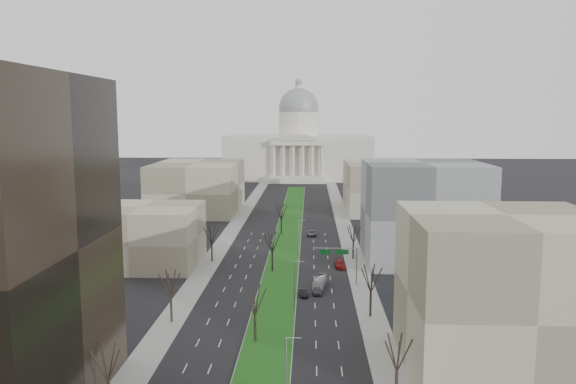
% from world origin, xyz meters
% --- Properties ---
extents(ground, '(600.00, 600.00, 0.00)m').
position_xyz_m(ground, '(0.00, 120.00, 0.00)').
color(ground, black).
rests_on(ground, ground).
extents(median, '(8.00, 222.03, 0.20)m').
position_xyz_m(median, '(0.00, 118.99, 0.10)').
color(median, '#999993').
rests_on(median, ground).
extents(sidewalk_left, '(5.00, 330.00, 0.15)m').
position_xyz_m(sidewalk_left, '(-17.50, 95.00, 0.07)').
color(sidewalk_left, gray).
rests_on(sidewalk_left, ground).
extents(sidewalk_right, '(5.00, 330.00, 0.15)m').
position_xyz_m(sidewalk_right, '(17.50, 95.00, 0.07)').
color(sidewalk_right, gray).
rests_on(sidewalk_right, ground).
extents(capitol, '(80.00, 46.00, 55.00)m').
position_xyz_m(capitol, '(0.00, 269.59, 16.31)').
color(capitol, beige).
rests_on(capitol, ground).
extents(building_beige_left, '(26.00, 22.00, 14.00)m').
position_xyz_m(building_beige_left, '(-33.00, 85.00, 7.00)').
color(building_beige_left, gray).
rests_on(building_beige_left, ground).
extents(building_tan_right, '(26.00, 24.00, 22.00)m').
position_xyz_m(building_tan_right, '(33.00, 32.00, 11.00)').
color(building_tan_right, gray).
rests_on(building_tan_right, ground).
extents(building_grey_right, '(28.00, 26.00, 24.00)m').
position_xyz_m(building_grey_right, '(34.00, 92.00, 12.00)').
color(building_grey_right, '#5D5F62').
rests_on(building_grey_right, ground).
extents(building_far_left, '(30.00, 40.00, 18.00)m').
position_xyz_m(building_far_left, '(-35.00, 160.00, 9.00)').
color(building_far_left, gray).
rests_on(building_far_left, ground).
extents(building_far_right, '(30.00, 40.00, 18.00)m').
position_xyz_m(building_far_right, '(35.00, 165.00, 9.00)').
color(building_far_right, gray).
rests_on(building_far_right, ground).
extents(tree_left_near, '(5.10, 5.10, 9.18)m').
position_xyz_m(tree_left_near, '(-17.20, 18.00, 6.61)').
color(tree_left_near, black).
rests_on(tree_left_near, ground).
extents(tree_left_mid, '(5.40, 5.40, 9.72)m').
position_xyz_m(tree_left_mid, '(-17.20, 48.00, 7.00)').
color(tree_left_mid, black).
rests_on(tree_left_mid, ground).
extents(tree_left_far, '(5.28, 5.28, 9.50)m').
position_xyz_m(tree_left_far, '(-17.20, 88.00, 6.84)').
color(tree_left_far, black).
rests_on(tree_left_far, ground).
extents(tree_right_near, '(5.16, 5.16, 9.29)m').
position_xyz_m(tree_right_near, '(17.20, 22.00, 6.69)').
color(tree_right_near, black).
rests_on(tree_right_near, ground).
extents(tree_right_mid, '(5.52, 5.52, 9.94)m').
position_xyz_m(tree_right_mid, '(17.20, 52.00, 7.16)').
color(tree_right_mid, black).
rests_on(tree_right_mid, ground).
extents(tree_right_far, '(5.04, 5.04, 9.07)m').
position_xyz_m(tree_right_far, '(17.20, 92.00, 6.53)').
color(tree_right_far, black).
rests_on(tree_right_far, ground).
extents(tree_median_a, '(5.40, 5.40, 9.72)m').
position_xyz_m(tree_median_a, '(-2.00, 40.00, 7.00)').
color(tree_median_a, black).
rests_on(tree_median_a, ground).
extents(tree_median_b, '(5.40, 5.40, 9.72)m').
position_xyz_m(tree_median_b, '(-2.00, 80.00, 7.00)').
color(tree_median_b, black).
rests_on(tree_median_b, ground).
extents(tree_median_c, '(5.40, 5.40, 9.72)m').
position_xyz_m(tree_median_c, '(-2.00, 120.00, 7.00)').
color(tree_median_c, black).
rests_on(tree_median_c, ground).
extents(streetlamp_median_a, '(1.90, 0.20, 9.16)m').
position_xyz_m(streetlamp_median_a, '(3.76, 20.00, 4.81)').
color(streetlamp_median_a, gray).
rests_on(streetlamp_median_a, ground).
extents(streetlamp_median_b, '(1.90, 0.20, 9.16)m').
position_xyz_m(streetlamp_median_b, '(3.76, 55.00, 4.81)').
color(streetlamp_median_b, gray).
rests_on(streetlamp_median_b, ground).
extents(streetlamp_median_c, '(1.90, 0.20, 9.16)m').
position_xyz_m(streetlamp_median_c, '(3.76, 95.00, 4.81)').
color(streetlamp_median_c, gray).
rests_on(streetlamp_median_c, ground).
extents(mast_arm_signs, '(9.12, 0.24, 8.09)m').
position_xyz_m(mast_arm_signs, '(13.49, 70.03, 6.11)').
color(mast_arm_signs, gray).
rests_on(mast_arm_signs, ground).
extents(car_grey_near, '(1.80, 4.39, 1.49)m').
position_xyz_m(car_grey_near, '(8.00, 64.59, 0.75)').
color(car_grey_near, '#45484C').
rests_on(car_grey_near, ground).
extents(car_black, '(2.03, 4.21, 1.33)m').
position_xyz_m(car_black, '(5.20, 63.14, 0.67)').
color(car_black, black).
rests_on(car_black, ground).
extents(car_red, '(2.64, 5.64, 1.59)m').
position_xyz_m(car_red, '(13.50, 84.21, 0.80)').
color(car_red, maroon).
rests_on(car_red, ground).
extents(car_grey_far, '(2.75, 5.55, 1.51)m').
position_xyz_m(car_grey_far, '(7.09, 118.90, 0.76)').
color(car_grey_far, '#55575D').
rests_on(car_grey_far, ground).
extents(box_van, '(3.25, 8.36, 2.27)m').
position_xyz_m(box_van, '(8.57, 68.45, 1.14)').
color(box_van, silver).
rests_on(box_van, ground).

